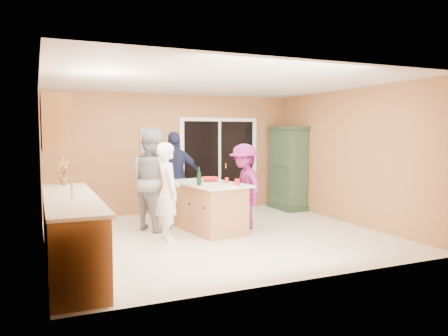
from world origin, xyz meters
name	(u,v)px	position (x,y,z in m)	size (l,w,h in m)	color
floor	(218,236)	(0.00, 0.00, 0.00)	(5.50, 5.50, 0.00)	beige
ceiling	(218,82)	(0.00, 0.00, 2.60)	(5.50, 5.00, 0.10)	silver
wall_back	(175,154)	(0.00, 2.50, 1.30)	(5.50, 0.10, 2.60)	tan
wall_front	(301,172)	(0.00, -2.50, 1.30)	(5.50, 0.10, 2.60)	tan
wall_left	(42,164)	(-2.75, 0.00, 1.30)	(0.10, 5.00, 2.60)	tan
wall_right	(349,156)	(2.75, 0.00, 1.30)	(0.10, 5.00, 2.60)	tan
left_cabinet_run	(71,235)	(-2.45, -1.05, 0.46)	(0.65, 3.05, 1.24)	#B06E44
upper_cabinets	(54,124)	(-2.58, -0.20, 1.88)	(0.35, 1.60, 0.75)	#B06E44
sliding_door	(219,164)	(1.05, 2.46, 1.05)	(1.90, 0.07, 2.10)	white
framed_picture	(150,140)	(-0.55, 2.48, 1.60)	(0.46, 0.04, 0.56)	#A37751
kitchen_island	(209,208)	(-0.01, 0.44, 0.41)	(1.13, 1.77, 0.87)	#B06E44
green_hutch	(288,169)	(2.49, 1.82, 0.93)	(0.55, 1.04, 1.90)	#233925
woman_white	(168,192)	(-0.88, 0.00, 0.80)	(0.58, 0.38, 1.60)	white
woman_grey	(152,180)	(-0.91, 0.94, 0.90)	(0.87, 0.68, 1.80)	gray
woman_navy	(175,177)	(-0.30, 1.48, 0.89)	(1.04, 0.43, 1.78)	#191F38
woman_magenta	(244,186)	(0.65, 0.33, 0.78)	(1.01, 0.58, 1.56)	#7D1B59
serving_bowl	(210,179)	(0.09, 0.61, 0.91)	(0.31, 0.31, 0.08)	red
tulip_vase	(63,171)	(-2.45, 0.44, 1.16)	(0.23, 0.15, 0.43)	red
tumbler_near	(227,180)	(0.26, 0.24, 0.92)	(0.07, 0.07, 0.10)	red
tumbler_far	(237,182)	(0.26, -0.21, 0.93)	(0.08, 0.08, 0.12)	red
wine_bottle	(199,178)	(-0.31, 0.11, 0.99)	(0.07, 0.07, 0.31)	black
white_plate	(228,186)	(0.09, -0.22, 0.88)	(0.25, 0.25, 0.02)	silver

